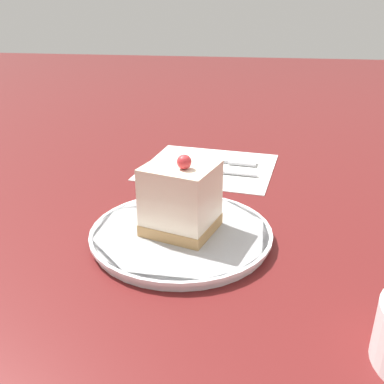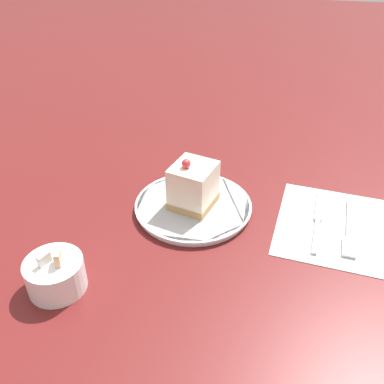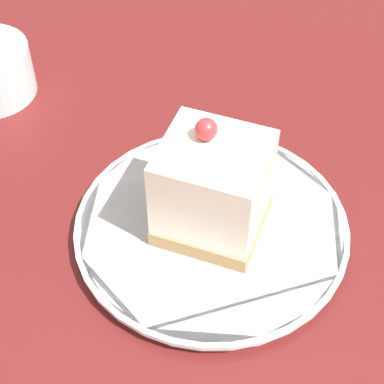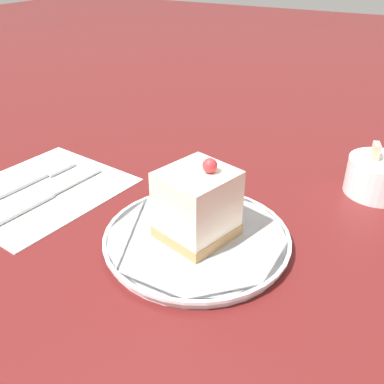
{
  "view_description": "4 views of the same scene",
  "coord_description": "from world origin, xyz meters",
  "views": [
    {
      "loc": [
        0.44,
        0.09,
        0.26
      ],
      "look_at": [
        0.0,
        0.01,
        0.06
      ],
      "focal_mm": 40.0,
      "sensor_mm": 36.0,
      "label": 1
    },
    {
      "loc": [
        -0.12,
        0.62,
        0.48
      ],
      "look_at": [
        0.0,
        0.01,
        0.05
      ],
      "focal_mm": 40.0,
      "sensor_mm": 36.0,
      "label": 2
    },
    {
      "loc": [
        -0.32,
        -0.01,
        0.4
      ],
      "look_at": [
        -0.02,
        0.01,
        0.07
      ],
      "focal_mm": 60.0,
      "sensor_mm": 36.0,
      "label": 3
    },
    {
      "loc": [
        0.19,
        -0.35,
        0.3
      ],
      "look_at": [
        -0.01,
        0.01,
        0.06
      ],
      "focal_mm": 40.0,
      "sensor_mm": 36.0,
      "label": 4
    }
  ],
  "objects": [
    {
      "name": "ground_plane",
      "position": [
        0.0,
        0.0,
        0.0
      ],
      "size": [
        4.0,
        4.0,
        0.0
      ],
      "primitive_type": "plane",
      "color": "#5B1919"
    },
    {
      "name": "plate",
      "position": [
        -0.0,
        0.0,
        0.01
      ],
      "size": [
        0.21,
        0.21,
        0.01
      ],
      "color": "white",
      "rests_on": "ground_plane"
    },
    {
      "name": "cake_slice",
      "position": [
        -0.0,
        0.0,
        0.05
      ],
      "size": [
        0.09,
        0.09,
        0.1
      ],
      "rotation": [
        0.0,
        0.0,
        -0.27
      ],
      "color": "#AD8451",
      "rests_on": "plate"
    }
  ]
}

